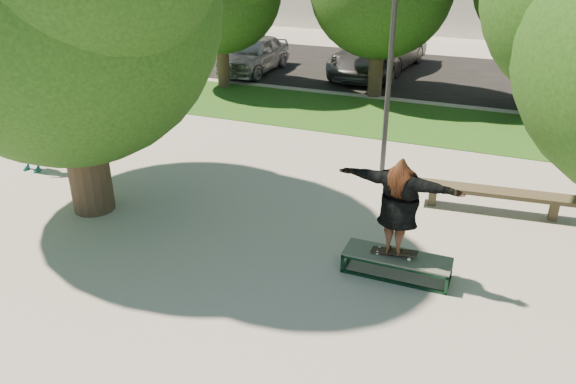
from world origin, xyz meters
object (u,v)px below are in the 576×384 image
at_px(bystander, 25,133).
at_px(car_silver_b, 572,82).
at_px(lamppost, 392,43).
at_px(car_dark, 390,49).
at_px(car_grey, 370,55).
at_px(car_silver_a, 254,54).
at_px(bench, 493,193).
at_px(grind_box, 396,265).

height_order(bystander, car_silver_b, bystander).
relative_size(lamppost, car_dark, 1.22).
bearing_deg(car_dark, car_grey, -107.39).
xyz_separation_m(lamppost, car_silver_a, (-7.51, 8.65, -2.42)).
relative_size(lamppost, bench, 1.85).
height_order(bench, car_grey, car_grey).
distance_m(bench, car_grey, 12.35).
xyz_separation_m(bystander, car_silver_a, (0.49, 11.57, -0.24)).
bearing_deg(car_silver_a, car_silver_b, -0.69).
height_order(car_grey, car_silver_b, car_grey).
relative_size(grind_box, car_dark, 0.36).
xyz_separation_m(bystander, car_silver_b, (12.32, 11.42, -0.22)).
height_order(grind_box, car_silver_a, car_silver_a).
bearing_deg(grind_box, bystander, 173.09).
bearing_deg(grind_box, car_dark, 103.68).
bearing_deg(lamppost, bench, -20.10).
bearing_deg(car_silver_b, car_grey, 176.57).
height_order(lamppost, bystander, lamppost).
xyz_separation_m(car_grey, car_silver_b, (7.32, -1.59, -0.01)).
bearing_deg(lamppost, car_dark, 102.44).
bearing_deg(car_silver_a, car_grey, 17.75).
bearing_deg(car_silver_b, car_dark, 166.61).
bearing_deg(car_grey, car_silver_a, -163.81).
distance_m(grind_box, car_dark, 15.78).
relative_size(bench, car_silver_b, 0.64).
distance_m(lamppost, car_grey, 10.80).
relative_size(car_dark, car_grey, 0.91).
xyz_separation_m(bench, car_grey, (-5.56, 11.03, 0.34)).
xyz_separation_m(car_dark, car_grey, (-0.51, -1.19, -0.06)).
relative_size(grind_box, bystander, 0.93).
height_order(grind_box, car_grey, car_grey).
relative_size(lamppost, grind_box, 3.39).
bearing_deg(bench, lamppost, 154.16).
bearing_deg(bench, car_dark, 106.69).
distance_m(car_dark, car_silver_b, 7.36).
distance_m(lamppost, bystander, 8.79).
xyz_separation_m(bystander, car_dark, (5.51, 14.20, -0.14)).
relative_size(bystander, car_silver_a, 0.45).
xyz_separation_m(lamppost, bystander, (-8.00, -2.92, -2.18)).
height_order(lamppost, bench, lamppost).
height_order(lamppost, car_dark, lamppost).
bearing_deg(lamppost, grind_box, -72.90).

